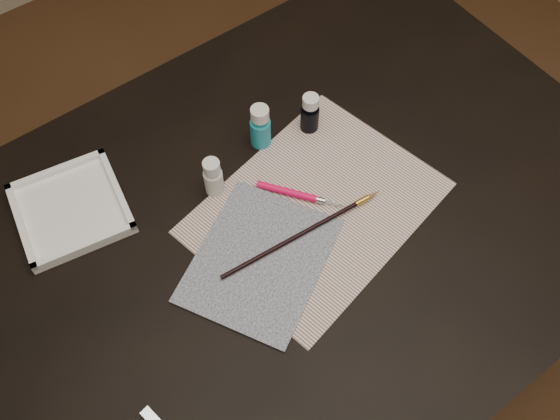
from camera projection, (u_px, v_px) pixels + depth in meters
ground at (280, 358)px, 1.74m from camera, size 3.50×3.50×0.02m
table at (280, 306)px, 1.41m from camera, size 1.30×0.90×0.75m
paper at (316, 208)px, 1.11m from camera, size 0.47×0.40×0.00m
canvas at (260, 260)px, 1.05m from camera, size 0.33×0.31×0.00m
paint_bottle_white at (213, 177)px, 1.09m from camera, size 0.04×0.04×0.08m
paint_bottle_cyan at (260, 126)px, 1.14m from camera, size 0.04×0.04×0.09m
paint_bottle_navy at (310, 113)px, 1.16m from camera, size 0.04×0.04×0.09m
paintbrush at (304, 232)px, 1.07m from camera, size 0.32×0.04×0.01m
craft_knife at (301, 195)px, 1.11m from camera, size 0.11×0.14×0.01m
palette_tray at (71, 208)px, 1.09m from camera, size 0.21×0.21×0.02m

